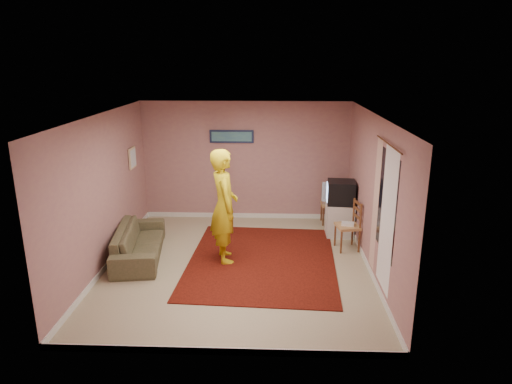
{
  "coord_description": "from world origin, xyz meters",
  "views": [
    {
      "loc": [
        0.6,
        -7.23,
        3.47
      ],
      "look_at": [
        0.3,
        0.6,
        1.16
      ],
      "focal_mm": 32.0,
      "sensor_mm": 36.0,
      "label": 1
    }
  ],
  "objects_px": {
    "tv_cabinet": "(340,220)",
    "crt_tv": "(341,192)",
    "chair_a": "(331,199)",
    "chair_b": "(348,220)",
    "person": "(224,206)",
    "sofa": "(139,242)"
  },
  "relations": [
    {
      "from": "tv_cabinet",
      "to": "chair_a",
      "type": "relative_size",
      "value": 1.41
    },
    {
      "from": "crt_tv",
      "to": "person",
      "type": "xyz_separation_m",
      "value": [
        -2.19,
        -1.25,
        0.1
      ]
    },
    {
      "from": "tv_cabinet",
      "to": "crt_tv",
      "type": "xyz_separation_m",
      "value": [
        -0.01,
        0.0,
        0.57
      ]
    },
    {
      "from": "chair_b",
      "to": "person",
      "type": "height_order",
      "value": "person"
    },
    {
      "from": "tv_cabinet",
      "to": "chair_b",
      "type": "distance_m",
      "value": 0.73
    },
    {
      "from": "tv_cabinet",
      "to": "crt_tv",
      "type": "relative_size",
      "value": 1.17
    },
    {
      "from": "chair_a",
      "to": "sofa",
      "type": "bearing_deg",
      "value": -153.75
    },
    {
      "from": "crt_tv",
      "to": "chair_a",
      "type": "relative_size",
      "value": 1.2
    },
    {
      "from": "chair_a",
      "to": "chair_b",
      "type": "xyz_separation_m",
      "value": [
        0.15,
        -1.4,
        0.03
      ]
    },
    {
      "from": "crt_tv",
      "to": "tv_cabinet",
      "type": "bearing_deg",
      "value": -0.0
    },
    {
      "from": "sofa",
      "to": "person",
      "type": "distance_m",
      "value": 1.72
    },
    {
      "from": "tv_cabinet",
      "to": "chair_a",
      "type": "height_order",
      "value": "chair_a"
    },
    {
      "from": "person",
      "to": "tv_cabinet",
      "type": "bearing_deg",
      "value": -76.06
    },
    {
      "from": "crt_tv",
      "to": "chair_b",
      "type": "height_order",
      "value": "crt_tv"
    },
    {
      "from": "tv_cabinet",
      "to": "person",
      "type": "distance_m",
      "value": 2.61
    },
    {
      "from": "chair_a",
      "to": "person",
      "type": "height_order",
      "value": "person"
    },
    {
      "from": "tv_cabinet",
      "to": "chair_a",
      "type": "xyz_separation_m",
      "value": [
        -0.1,
        0.71,
        0.2
      ]
    },
    {
      "from": "chair_b",
      "to": "sofa",
      "type": "bearing_deg",
      "value": -92.96
    },
    {
      "from": "chair_a",
      "to": "sofa",
      "type": "height_order",
      "value": "chair_a"
    },
    {
      "from": "tv_cabinet",
      "to": "sofa",
      "type": "bearing_deg",
      "value": -162.33
    },
    {
      "from": "chair_b",
      "to": "sofa",
      "type": "relative_size",
      "value": 0.26
    },
    {
      "from": "sofa",
      "to": "chair_a",
      "type": "bearing_deg",
      "value": -71.11
    }
  ]
}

